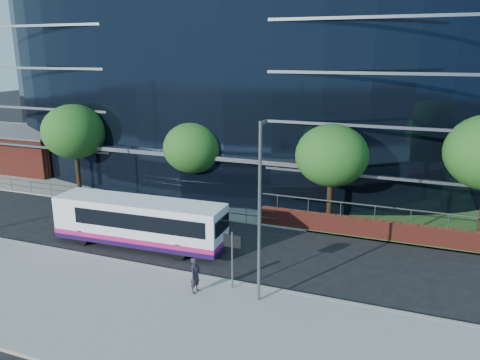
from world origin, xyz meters
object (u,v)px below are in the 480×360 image
at_px(streetlight_east, 260,208).
at_px(street_sign, 232,248).
at_px(brick_pavilion, 32,149).
at_px(tree_far_a, 74,132).
at_px(tree_far_b, 193,148).
at_px(tree_far_c, 332,155).
at_px(city_bus, 141,222).
at_px(pedestrian, 195,275).

bearing_deg(streetlight_east, street_sign, 158.64).
bearing_deg(brick_pavilion, tree_far_a, -26.55).
bearing_deg(tree_far_b, streetlight_east, -52.37).
bearing_deg(tree_far_c, city_bus, -141.07).
bearing_deg(tree_far_b, tree_far_c, -2.86).
bearing_deg(brick_pavilion, tree_far_c, -8.82).
height_order(tree_far_b, pedestrian, tree_far_b).
relative_size(streetlight_east, city_bus, 0.78).
bearing_deg(tree_far_a, tree_far_c, 0.00).
height_order(street_sign, pedestrian, street_sign).
relative_size(brick_pavilion, tree_far_b, 1.42).
height_order(brick_pavilion, pedestrian, brick_pavilion).
bearing_deg(tree_far_a, street_sign, -31.17).
distance_m(brick_pavilion, city_bus, 23.05).
bearing_deg(tree_far_c, brick_pavilion, 171.18).
xyz_separation_m(street_sign, tree_far_c, (2.50, 10.59, 2.39)).
bearing_deg(tree_far_b, city_bus, -85.42).
height_order(streetlight_east, city_bus, streetlight_east).
relative_size(street_sign, city_bus, 0.27).
xyz_separation_m(brick_pavilion, tree_far_b, (19.00, -4.00, 2.27)).
distance_m(tree_far_a, tree_far_b, 10.03).
bearing_deg(tree_far_a, city_bus, -35.37).
bearing_deg(tree_far_b, street_sign, -55.92).
distance_m(tree_far_a, tree_far_c, 20.00).
height_order(tree_far_a, pedestrian, tree_far_a).
bearing_deg(streetlight_east, city_bus, 156.59).
bearing_deg(pedestrian, tree_far_a, 61.69).
xyz_separation_m(streetlight_east, pedestrian, (-2.93, -0.39, -3.45)).
height_order(street_sign, tree_far_c, tree_far_c).
height_order(brick_pavilion, tree_far_c, tree_far_c).
distance_m(brick_pavilion, pedestrian, 29.79).
height_order(tree_far_b, streetlight_east, streetlight_east).
bearing_deg(streetlight_east, tree_far_b, 127.63).
relative_size(tree_far_a, tree_far_b, 1.15).
xyz_separation_m(city_bus, pedestrian, (5.43, -4.00, -0.46)).
bearing_deg(streetlight_east, brick_pavilion, 150.76).
xyz_separation_m(street_sign, tree_far_a, (-17.50, 10.59, 2.71)).
height_order(brick_pavilion, city_bus, brick_pavilion).
xyz_separation_m(brick_pavilion, pedestrian, (25.07, -16.06, -0.95)).
distance_m(city_bus, pedestrian, 6.76).
distance_m(street_sign, tree_far_c, 11.14).
relative_size(brick_pavilion, tree_far_c, 1.32).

